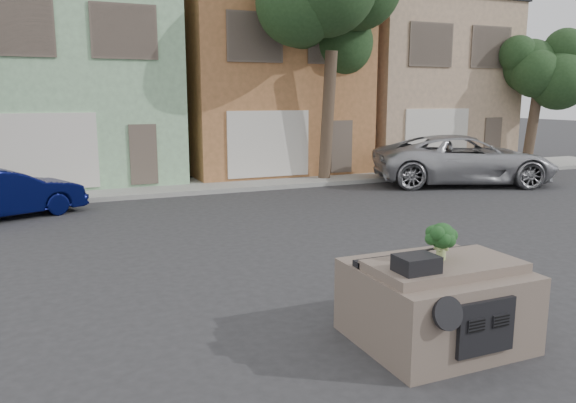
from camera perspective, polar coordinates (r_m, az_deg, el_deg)
ground_plane at (r=10.20m, az=4.11°, el=-7.44°), size 120.00×120.00×0.00m
sidewalk at (r=19.86m, az=-9.93°, el=1.55°), size 40.00×3.00×0.15m
townhouse_mint at (r=23.13m, az=-21.27°, el=11.47°), size 7.20×8.20×7.55m
townhouse_tan at (r=24.61m, az=-3.17°, el=12.07°), size 7.20×8.20×7.55m
townhouse_beige at (r=28.10m, az=11.66°, el=11.69°), size 7.20×8.20×7.55m
navy_sedan at (r=16.54m, az=-26.76°, el=-1.53°), size 4.23×2.81×1.32m
silver_pickup at (r=21.46m, az=17.31°, el=1.70°), size 7.06×5.08×1.79m
tree_near at (r=20.73m, az=4.12°, el=13.64°), size 4.40×4.00×8.50m
tree_far at (r=26.80m, az=23.71°, el=9.43°), size 3.20×3.00×6.00m
car_dashboard at (r=7.63m, az=14.71°, el=-9.66°), size 2.00×1.80×1.12m
instrument_hump at (r=6.82m, az=12.91°, el=-6.17°), size 0.48×0.38×0.20m
wiper_arm at (r=7.91m, az=14.82°, el=-4.60°), size 0.69×0.15×0.02m
broccoli at (r=7.37m, az=15.34°, el=-3.88°), size 0.40×0.40×0.48m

